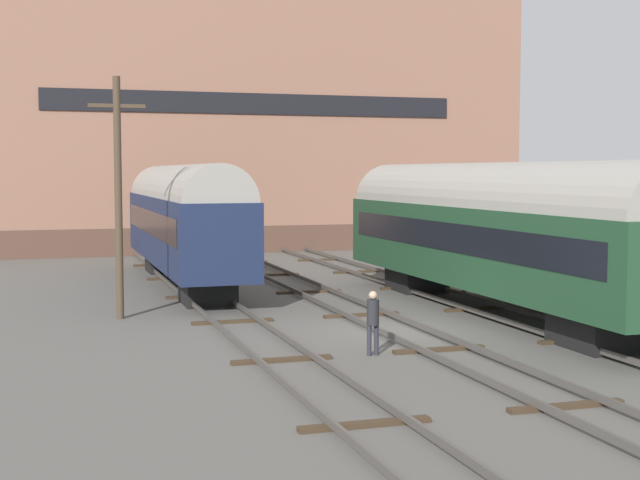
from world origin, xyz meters
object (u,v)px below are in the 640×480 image
Objects in this scene: train_car_green at (490,229)px; utility_pole at (118,194)px; train_car_navy at (184,217)px; person_worker at (373,317)px; bench at (537,264)px.

utility_pole reaches higher than train_car_green.
person_worker is (2.46, -15.76, -1.88)m from train_car_navy.
bench is 14.58m from utility_pole.
utility_pole is (-14.24, 1.87, 2.54)m from bench.
person_worker is at bearing -139.80° from train_car_green.
bench is 10.40m from person_worker.
bench is (10.93, -9.75, -1.37)m from train_car_navy.
bench is at bearing -7.49° from utility_pole.
train_car_green reaches higher than train_car_navy.
utility_pole is at bearing 126.18° from person_worker.
utility_pole reaches higher than person_worker.
person_worker is (-8.47, -6.01, -0.51)m from bench.
train_car_navy is 8.62m from utility_pole.
bench is at bearing -41.73° from train_car_navy.
bench is at bearing 35.36° from person_worker.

